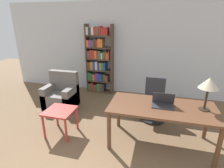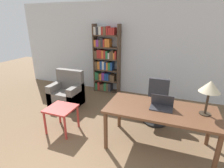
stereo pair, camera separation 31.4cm
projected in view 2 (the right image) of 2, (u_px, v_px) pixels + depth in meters
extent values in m
cube|color=silver|center=(137.00, 50.00, 5.10)|extent=(8.00, 0.06, 2.70)
cube|color=brown|center=(160.00, 110.00, 2.91)|extent=(1.80, 0.86, 0.04)
cylinder|color=brown|center=(106.00, 131.00, 2.99)|extent=(0.07, 0.07, 0.72)
cylinder|color=brown|center=(217.00, 156.00, 2.43)|extent=(0.07, 0.07, 0.72)
cylinder|color=brown|center=(119.00, 111.00, 3.64)|extent=(0.07, 0.07, 0.72)
cylinder|color=brown|center=(210.00, 127.00, 3.08)|extent=(0.07, 0.07, 0.72)
cube|color=#2D2D33|center=(161.00, 108.00, 2.89)|extent=(0.37, 0.24, 0.02)
cube|color=#2D2D33|center=(162.00, 100.00, 2.92)|extent=(0.37, 0.11, 0.22)
cube|color=navy|center=(162.00, 100.00, 2.92)|extent=(0.33, 0.09, 0.19)
cylinder|color=#2D2319|center=(205.00, 114.00, 2.73)|extent=(0.17, 0.17, 0.01)
cylinder|color=#2D2319|center=(207.00, 103.00, 2.67)|extent=(0.04, 0.04, 0.36)
cone|color=#C6B793|center=(210.00, 86.00, 2.58)|extent=(0.31, 0.31, 0.18)
cylinder|color=black|center=(155.00, 121.00, 3.93)|extent=(0.55, 0.55, 0.04)
cylinder|color=#262626|center=(156.00, 113.00, 3.87)|extent=(0.06, 0.06, 0.35)
cube|color=#2D2D33|center=(157.00, 104.00, 3.79)|extent=(0.46, 0.46, 0.10)
cube|color=#2D2D33|center=(159.00, 89.00, 3.87)|extent=(0.44, 0.08, 0.47)
cube|color=#B2332D|center=(61.00, 108.00, 3.45)|extent=(0.54, 0.52, 0.04)
cylinder|color=#B2332D|center=(45.00, 123.00, 3.42)|extent=(0.04, 0.04, 0.48)
cylinder|color=#B2332D|center=(65.00, 128.00, 3.26)|extent=(0.04, 0.04, 0.48)
cylinder|color=#B2332D|center=(59.00, 113.00, 3.82)|extent=(0.04, 0.04, 0.48)
cylinder|color=#B2332D|center=(78.00, 117.00, 3.66)|extent=(0.04, 0.04, 0.48)
cube|color=#66605B|center=(66.00, 98.00, 4.68)|extent=(0.78, 0.64, 0.39)
cube|color=#66605B|center=(70.00, 79.00, 4.74)|extent=(0.78, 0.16, 0.52)
cube|color=#66605B|center=(57.00, 93.00, 4.75)|extent=(0.16, 0.64, 0.58)
cube|color=#66605B|center=(76.00, 96.00, 4.54)|extent=(0.16, 0.64, 0.58)
cube|color=#4C3828|center=(95.00, 59.00, 5.46)|extent=(0.04, 0.28, 2.07)
cube|color=#4C3828|center=(119.00, 60.00, 5.20)|extent=(0.04, 0.28, 2.07)
cube|color=#4C3828|center=(107.00, 90.00, 5.67)|extent=(0.78, 0.28, 0.04)
cube|color=#2D7F47|center=(98.00, 85.00, 5.74)|extent=(0.07, 0.24, 0.22)
cube|color=#B72D28|center=(100.00, 85.00, 5.71)|extent=(0.08, 0.24, 0.25)
cube|color=brown|center=(102.00, 86.00, 5.69)|extent=(0.08, 0.24, 0.20)
cube|color=brown|center=(104.00, 86.00, 5.67)|extent=(0.04, 0.24, 0.21)
cube|color=#2D7F47|center=(106.00, 86.00, 5.64)|extent=(0.08, 0.24, 0.25)
cube|color=brown|center=(108.00, 86.00, 5.61)|extent=(0.06, 0.24, 0.25)
cube|color=#333338|center=(111.00, 87.00, 5.59)|extent=(0.08, 0.24, 0.25)
cube|color=#4C3828|center=(107.00, 80.00, 5.56)|extent=(0.78, 0.28, 0.04)
cube|color=#2D7F47|center=(97.00, 75.00, 5.63)|extent=(0.05, 0.24, 0.24)
cube|color=#2D7F47|center=(99.00, 75.00, 5.61)|extent=(0.05, 0.24, 0.22)
cube|color=brown|center=(100.00, 76.00, 5.60)|extent=(0.04, 0.24, 0.19)
cube|color=orange|center=(102.00, 76.00, 5.58)|extent=(0.06, 0.24, 0.19)
cube|color=#7F338C|center=(104.00, 76.00, 5.55)|extent=(0.08, 0.24, 0.24)
cube|color=#234C99|center=(107.00, 76.00, 5.52)|extent=(0.07, 0.24, 0.22)
cube|color=#234C99|center=(109.00, 77.00, 5.50)|extent=(0.05, 0.24, 0.22)
cube|color=#333338|center=(110.00, 77.00, 5.48)|extent=(0.04, 0.24, 0.20)
cube|color=brown|center=(112.00, 77.00, 5.46)|extent=(0.04, 0.24, 0.21)
cube|color=brown|center=(114.00, 78.00, 5.44)|extent=(0.09, 0.24, 0.19)
cube|color=#4C3828|center=(107.00, 70.00, 5.44)|extent=(0.78, 0.28, 0.04)
cube|color=brown|center=(97.00, 65.00, 5.51)|extent=(0.09, 0.24, 0.23)
cube|color=orange|center=(100.00, 65.00, 5.47)|extent=(0.08, 0.24, 0.24)
cube|color=#234C99|center=(102.00, 65.00, 5.45)|extent=(0.07, 0.24, 0.26)
cube|color=silver|center=(104.00, 65.00, 5.42)|extent=(0.07, 0.24, 0.26)
cube|color=#234C99|center=(106.00, 66.00, 5.40)|extent=(0.06, 0.24, 0.23)
cube|color=orange|center=(108.00, 66.00, 5.38)|extent=(0.05, 0.24, 0.23)
cube|color=#2D7F47|center=(110.00, 66.00, 5.36)|extent=(0.07, 0.24, 0.23)
cube|color=#234C99|center=(112.00, 66.00, 5.34)|extent=(0.05, 0.24, 0.24)
cube|color=#4C3828|center=(107.00, 59.00, 5.33)|extent=(0.78, 0.28, 0.04)
cube|color=brown|center=(97.00, 54.00, 5.39)|extent=(0.08, 0.24, 0.22)
cube|color=#B72D28|center=(99.00, 54.00, 5.36)|extent=(0.07, 0.24, 0.25)
cube|color=#B72D28|center=(102.00, 54.00, 5.34)|extent=(0.07, 0.24, 0.25)
cube|color=orange|center=(104.00, 54.00, 5.31)|extent=(0.06, 0.24, 0.24)
cube|color=#B72D28|center=(106.00, 54.00, 5.29)|extent=(0.06, 0.24, 0.24)
cube|color=#2D7F47|center=(108.00, 55.00, 5.27)|extent=(0.06, 0.24, 0.23)
cube|color=silver|center=(110.00, 56.00, 5.26)|extent=(0.05, 0.24, 0.18)
cube|color=brown|center=(112.00, 55.00, 5.23)|extent=(0.06, 0.24, 0.22)
cube|color=brown|center=(113.00, 55.00, 5.21)|extent=(0.04, 0.24, 0.25)
cube|color=orange|center=(115.00, 56.00, 5.20)|extent=(0.04, 0.24, 0.19)
cube|color=#B72D28|center=(116.00, 55.00, 5.18)|extent=(0.04, 0.24, 0.25)
cube|color=#4C3828|center=(107.00, 47.00, 5.21)|extent=(0.78, 0.28, 0.04)
cube|color=orange|center=(96.00, 43.00, 5.28)|extent=(0.06, 0.24, 0.20)
cube|color=#7F338C|center=(99.00, 43.00, 5.26)|extent=(0.08, 0.24, 0.20)
cube|color=brown|center=(101.00, 43.00, 5.23)|extent=(0.06, 0.24, 0.20)
cube|color=#333338|center=(103.00, 42.00, 5.20)|extent=(0.07, 0.24, 0.25)
cube|color=#B72D28|center=(105.00, 43.00, 5.19)|extent=(0.05, 0.24, 0.22)
cube|color=orange|center=(107.00, 43.00, 5.16)|extent=(0.08, 0.24, 0.24)
cube|color=orange|center=(110.00, 43.00, 5.13)|extent=(0.06, 0.24, 0.23)
cube|color=#4C3828|center=(107.00, 35.00, 5.09)|extent=(0.78, 0.28, 0.04)
cube|color=silver|center=(96.00, 31.00, 5.16)|extent=(0.07, 0.24, 0.22)
cube|color=#333338|center=(99.00, 31.00, 5.14)|extent=(0.08, 0.24, 0.21)
cube|color=silver|center=(101.00, 31.00, 5.11)|extent=(0.08, 0.24, 0.23)
cube|color=#B72D28|center=(103.00, 31.00, 5.08)|extent=(0.05, 0.24, 0.22)
cube|color=brown|center=(106.00, 31.00, 5.06)|extent=(0.09, 0.24, 0.23)
cube|color=#B72D28|center=(108.00, 31.00, 5.03)|extent=(0.05, 0.24, 0.24)
cube|color=#B72D28|center=(110.00, 31.00, 5.02)|extent=(0.06, 0.24, 0.20)
cube|color=#B72D28|center=(112.00, 31.00, 4.99)|extent=(0.07, 0.24, 0.20)
cube|color=#B72D28|center=(115.00, 31.00, 4.97)|extent=(0.05, 0.24, 0.21)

